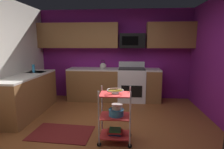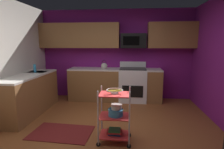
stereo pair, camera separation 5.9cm
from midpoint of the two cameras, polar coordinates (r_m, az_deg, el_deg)
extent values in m
cube|color=brown|center=(3.47, -2.73, -18.66)|extent=(4.40, 4.80, 0.04)
cube|color=#751970|center=(5.48, 0.54, 6.24)|extent=(4.52, 0.06, 2.60)
cube|color=brown|center=(5.28, 0.25, -3.34)|extent=(2.61, 0.60, 0.88)
cube|color=silver|center=(5.20, 0.25, 1.61)|extent=(2.61, 0.60, 0.04)
cube|color=brown|center=(4.68, -25.09, -5.95)|extent=(0.60, 1.87, 0.88)
cube|color=silver|center=(4.59, -25.50, -0.40)|extent=(0.60, 1.87, 0.04)
cube|color=#B7BABC|center=(5.01, -22.69, -0.12)|extent=(0.44, 0.36, 0.16)
cube|color=white|center=(5.26, 5.78, -3.21)|extent=(0.76, 0.64, 0.92)
cube|color=black|center=(4.97, 5.81, -5.28)|extent=(0.56, 0.01, 0.32)
cube|color=white|center=(5.45, 5.83, 3.11)|extent=(0.76, 0.06, 0.18)
cube|color=black|center=(5.18, 5.86, 1.87)|extent=(0.72, 0.60, 0.02)
cube|color=brown|center=(5.47, -10.86, 11.83)|extent=(2.31, 0.33, 0.70)
cube|color=brown|center=(5.39, 17.44, 11.60)|extent=(1.29, 0.33, 0.70)
cube|color=black|center=(5.24, 5.99, 10.40)|extent=(0.70, 0.38, 0.40)
cube|color=black|center=(5.04, 5.34, 10.45)|extent=(0.44, 0.01, 0.24)
cylinder|color=silver|center=(2.93, -4.73, -13.51)|extent=(0.02, 0.02, 0.88)
cylinder|color=black|center=(3.13, -4.61, -20.94)|extent=(0.07, 0.02, 0.07)
cylinder|color=silver|center=(2.89, 5.10, -13.82)|extent=(0.02, 0.02, 0.88)
cylinder|color=black|center=(3.09, 4.97, -21.32)|extent=(0.07, 0.02, 0.07)
cylinder|color=silver|center=(3.25, -3.67, -11.08)|extent=(0.02, 0.02, 0.88)
cylinder|color=black|center=(3.43, -3.59, -17.96)|extent=(0.07, 0.02, 0.07)
cylinder|color=silver|center=(3.22, 5.08, -11.32)|extent=(0.02, 0.02, 0.88)
cylinder|color=black|center=(3.40, 4.97, -18.26)|extent=(0.07, 0.02, 0.07)
cube|color=red|center=(3.21, 0.42, -18.28)|extent=(0.49, 0.36, 0.02)
cube|color=red|center=(3.07, 0.43, -12.84)|extent=(0.49, 0.36, 0.02)
cube|color=red|center=(2.95, 0.44, -6.18)|extent=(0.49, 0.36, 0.02)
torus|color=silver|center=(2.93, 0.44, -4.88)|extent=(0.27, 0.27, 0.01)
cylinder|color=silver|center=(2.95, 0.44, -5.83)|extent=(0.12, 0.12, 0.02)
ellipsoid|color=yellow|center=(2.95, 1.39, -5.11)|extent=(0.17, 0.09, 0.04)
ellipsoid|color=yellow|center=(2.93, -0.52, -5.22)|extent=(0.17, 0.09, 0.04)
cylinder|color=#338CBF|center=(3.05, 0.76, -11.75)|extent=(0.24, 0.24, 0.11)
torus|color=#338CBF|center=(3.03, 0.77, -10.80)|extent=(0.25, 0.25, 0.01)
cylinder|color=silver|center=(3.00, 1.02, -10.06)|extent=(0.17, 0.17, 0.08)
torus|color=silver|center=(2.99, 1.02, -9.37)|extent=(0.18, 0.18, 0.01)
cube|color=#1E4C8C|center=(3.20, 0.42, -17.85)|extent=(0.21, 0.16, 0.04)
cube|color=#B22626|center=(3.19, 0.42, -17.35)|extent=(0.26, 0.18, 0.03)
cube|color=#26723F|center=(3.17, 0.42, -16.91)|extent=(0.20, 0.18, 0.03)
sphere|color=beige|center=(5.22, -3.15, 2.65)|extent=(0.18, 0.18, 0.18)
sphere|color=black|center=(5.21, -3.16, 3.60)|extent=(0.03, 0.03, 0.03)
cone|color=beige|center=(5.20, -2.27, 2.84)|extent=(0.09, 0.04, 0.06)
torus|color=black|center=(5.21, -3.16, 3.88)|extent=(0.12, 0.01, 0.12)
cylinder|color=#2D8CBF|center=(4.89, -23.62, 1.72)|extent=(0.06, 0.06, 0.20)
cube|color=maroon|center=(3.64, -15.91, -17.15)|extent=(1.14, 0.76, 0.01)
camera|label=1|loc=(0.03, -90.49, -0.08)|focal=29.29mm
camera|label=2|loc=(0.03, 89.51, 0.08)|focal=29.29mm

